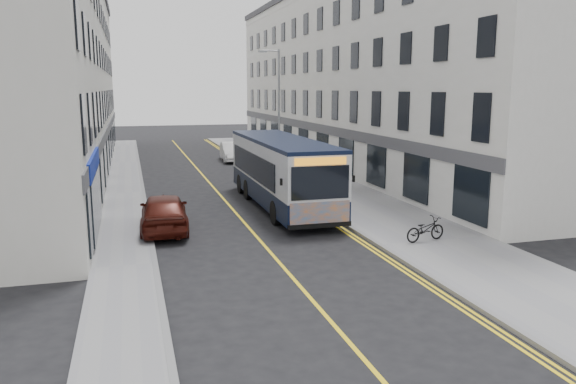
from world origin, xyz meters
TOP-DOWN VIEW (x-y plane):
  - ground at (0.00, 0.00)m, footprint 140.00×140.00m
  - pavement_east at (6.25, 12.00)m, footprint 4.50×64.00m
  - pavement_west at (-5.00, 12.00)m, footprint 2.00×64.00m
  - kerb_east at (4.00, 12.00)m, footprint 0.18×64.00m
  - kerb_west at (-4.00, 12.00)m, footprint 0.18×64.00m
  - road_centre_line at (0.00, 12.00)m, footprint 0.12×64.00m
  - road_dbl_yellow_inner at (3.55, 12.00)m, footprint 0.10×64.00m
  - road_dbl_yellow_outer at (3.75, 12.00)m, footprint 0.10×64.00m
  - terrace_east at (11.50, 21.00)m, footprint 6.00×46.00m
  - terrace_west at (-9.00, 21.00)m, footprint 6.00×46.00m
  - streetlamp at (4.17, 14.00)m, footprint 1.32×0.18m
  - city_bus at (2.39, 6.63)m, footprint 2.68×11.49m
  - bicycle at (5.79, -1.24)m, footprint 1.79×0.91m
  - pedestrian_near at (5.57, 11.17)m, footprint 0.74×0.52m
  - pedestrian_far at (6.59, 13.02)m, footprint 0.86×0.69m
  - car_white at (3.20, 24.55)m, footprint 1.86×4.63m
  - car_maroon at (-3.40, 3.36)m, footprint 2.10×4.74m

SIDE VIEW (x-z plane):
  - ground at x=0.00m, z-range 0.00..0.00m
  - road_centre_line at x=0.00m, z-range 0.00..0.01m
  - road_dbl_yellow_inner at x=3.55m, z-range 0.00..0.01m
  - road_dbl_yellow_outer at x=3.75m, z-range 0.00..0.01m
  - pavement_east at x=6.25m, z-range 0.00..0.12m
  - pavement_west at x=-5.00m, z-range 0.00..0.12m
  - kerb_east at x=4.00m, z-range 0.00..0.13m
  - kerb_west at x=-4.00m, z-range 0.00..0.13m
  - bicycle at x=5.79m, z-range 0.12..1.02m
  - car_white at x=3.20m, z-range 0.00..1.50m
  - car_maroon at x=-3.40m, z-range 0.00..1.59m
  - pedestrian_far at x=6.59m, z-range 0.12..1.82m
  - pedestrian_near at x=5.57m, z-range 0.12..2.06m
  - city_bus at x=2.39m, z-range 0.16..3.50m
  - streetlamp at x=4.17m, z-range 0.38..8.38m
  - terrace_east at x=11.50m, z-range 0.00..13.00m
  - terrace_west at x=-9.00m, z-range 0.00..13.00m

